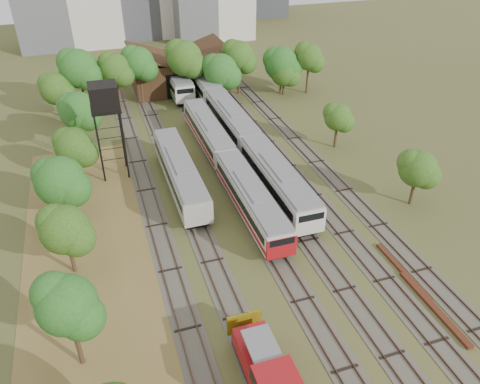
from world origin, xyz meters
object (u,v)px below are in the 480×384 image
object	(u,v)px
railcar_red_set	(227,162)
water_tower	(104,100)
shunter_locomotive	(267,373)
railcar_green_set	(231,121)

from	to	relation	value
railcar_red_set	water_tower	distance (m)	15.83
shunter_locomotive	water_tower	xyz separation A→B (m)	(-6.93, 33.88, 7.91)
shunter_locomotive	water_tower	bearing A→B (deg)	101.56
railcar_green_set	water_tower	distance (m)	19.58
railcar_green_set	shunter_locomotive	bearing A→B (deg)	-103.99
railcar_green_set	water_tower	xyz separation A→B (m)	(-16.93, -6.27, 7.56)
shunter_locomotive	railcar_red_set	bearing A→B (deg)	78.34
railcar_red_set	water_tower	size ratio (longest dim) A/B	3.01
water_tower	railcar_red_set	bearing A→B (deg)	-20.38
water_tower	railcar_green_set	bearing A→B (deg)	20.33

